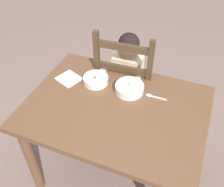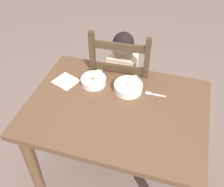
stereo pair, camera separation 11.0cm
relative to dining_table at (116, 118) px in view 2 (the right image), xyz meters
The scene contains 8 objects.
ground_plane 0.61m from the dining_table, ahead, with size 8.00×8.00×0.00m, color #7E6861.
dining_table is the anchor object (origin of this frame).
dining_chair 0.48m from the dining_table, 100.49° to the left, with size 0.45×0.45×1.03m.
child_figure 0.46m from the dining_table, 100.97° to the left, with size 0.32×0.31×0.96m.
bowl_of_peas 0.22m from the dining_table, 78.58° to the left, with size 0.19×0.19×0.05m.
bowl_of_carrots 0.30m from the dining_table, 142.09° to the left, with size 0.17×0.17×0.05m.
spoon 0.28m from the dining_table, 41.90° to the left, with size 0.14×0.03×0.01m.
paper_napkin 0.44m from the dining_table, 162.26° to the left, with size 0.15×0.14×0.00m, color white.
Camera 2 is at (0.30, -1.10, 1.88)m, focal length 41.80 mm.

